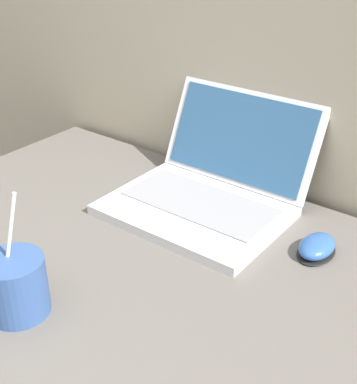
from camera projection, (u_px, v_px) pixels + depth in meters
name	position (u px, v px, depth m)	size (l,w,h in m)	color
desk	(132.00, 380.00, 1.20)	(1.05, 0.73, 0.73)	#5B5651
laptop	(210.00, 186.00, 1.14)	(0.36, 0.36, 0.21)	silver
drink_cup	(16.00, 285.00, 0.83)	(0.10, 0.10, 0.21)	#33518C
computer_mouse	(317.00, 247.00, 0.99)	(0.06, 0.10, 0.03)	black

